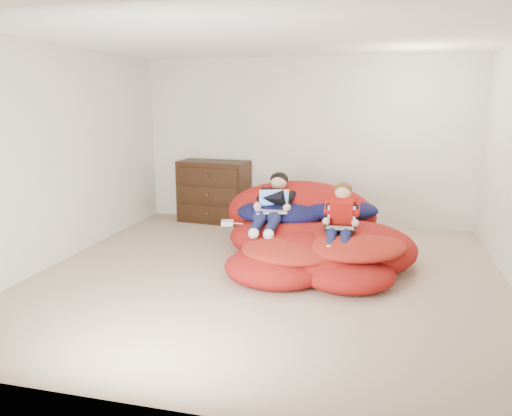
{
  "coord_description": "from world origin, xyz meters",
  "views": [
    {
      "loc": [
        1.14,
        -5.04,
        1.9
      ],
      "look_at": [
        -0.19,
        0.22,
        0.7
      ],
      "focal_mm": 35.0,
      "sensor_mm": 36.0,
      "label": 1
    }
  ],
  "objects_px": {
    "younger_boy": "(341,216)",
    "laptop_white": "(272,206)",
    "laptop_black": "(341,222)",
    "older_boy": "(274,203)",
    "beanbag_pile": "(312,237)",
    "dresser": "(214,191)"
  },
  "relations": [
    {
      "from": "dresser",
      "to": "older_boy",
      "type": "xyz_separation_m",
      "value": [
        1.26,
        -1.4,
        0.17
      ]
    },
    {
      "from": "beanbag_pile",
      "to": "older_boy",
      "type": "relative_size",
      "value": 2.12
    },
    {
      "from": "laptop_white",
      "to": "laptop_black",
      "type": "height_order",
      "value": "laptop_white"
    },
    {
      "from": "younger_boy",
      "to": "laptop_white",
      "type": "height_order",
      "value": "younger_boy"
    },
    {
      "from": "beanbag_pile",
      "to": "older_boy",
      "type": "distance_m",
      "value": 0.64
    },
    {
      "from": "laptop_black",
      "to": "younger_boy",
      "type": "bearing_deg",
      "value": 90.0
    },
    {
      "from": "younger_boy",
      "to": "laptop_black",
      "type": "bearing_deg",
      "value": -90.0
    },
    {
      "from": "older_boy",
      "to": "laptop_white",
      "type": "xyz_separation_m",
      "value": [
        -0.0,
        -0.1,
        -0.02
      ]
    },
    {
      "from": "beanbag_pile",
      "to": "younger_boy",
      "type": "bearing_deg",
      "value": -37.86
    },
    {
      "from": "older_boy",
      "to": "laptop_white",
      "type": "relative_size",
      "value": 2.48
    },
    {
      "from": "dresser",
      "to": "younger_boy",
      "type": "relative_size",
      "value": 1.3
    },
    {
      "from": "older_boy",
      "to": "dresser",
      "type": "bearing_deg",
      "value": 131.94
    },
    {
      "from": "older_boy",
      "to": "younger_boy",
      "type": "distance_m",
      "value": 0.95
    },
    {
      "from": "younger_boy",
      "to": "laptop_white",
      "type": "relative_size",
      "value": 1.81
    },
    {
      "from": "dresser",
      "to": "laptop_white",
      "type": "height_order",
      "value": "dresser"
    },
    {
      "from": "older_boy",
      "to": "younger_boy",
      "type": "relative_size",
      "value": 1.37
    },
    {
      "from": "beanbag_pile",
      "to": "older_boy",
      "type": "bearing_deg",
      "value": 164.1
    },
    {
      "from": "beanbag_pile",
      "to": "laptop_black",
      "type": "distance_m",
      "value": 0.53
    },
    {
      "from": "laptop_black",
      "to": "laptop_white",
      "type": "bearing_deg",
      "value": 159.29
    },
    {
      "from": "dresser",
      "to": "laptop_black",
      "type": "relative_size",
      "value": 3.01
    },
    {
      "from": "beanbag_pile",
      "to": "laptop_black",
      "type": "bearing_deg",
      "value": -38.72
    },
    {
      "from": "younger_boy",
      "to": "dresser",
      "type": "bearing_deg",
      "value": 139.33
    }
  ]
}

